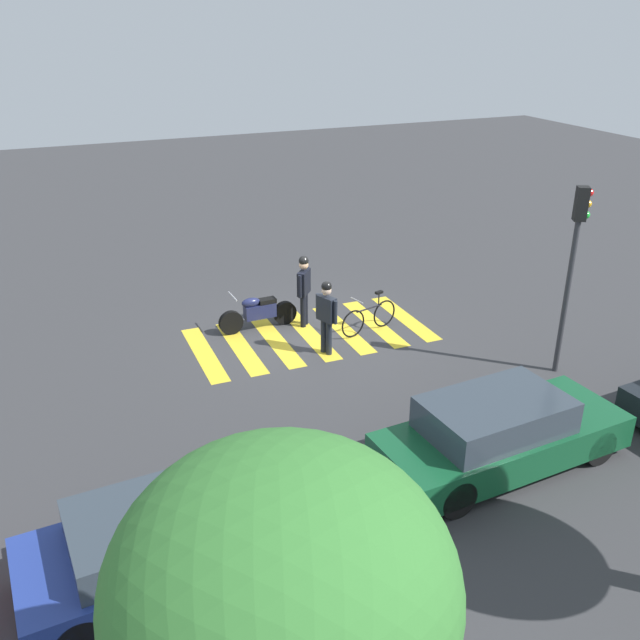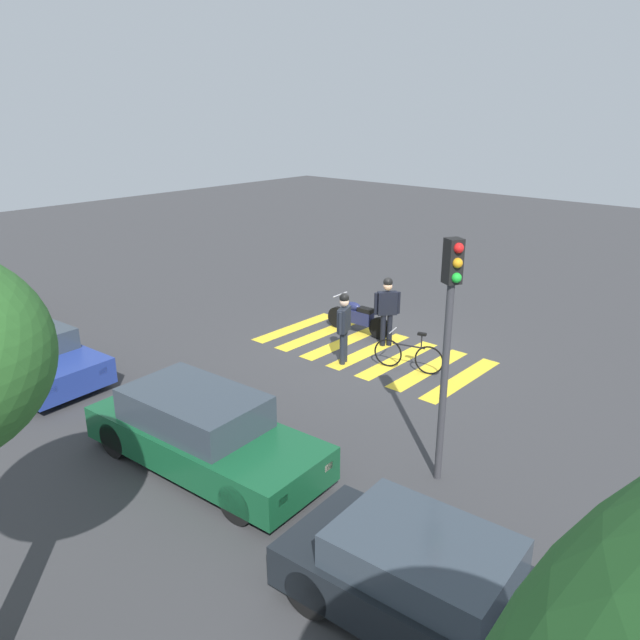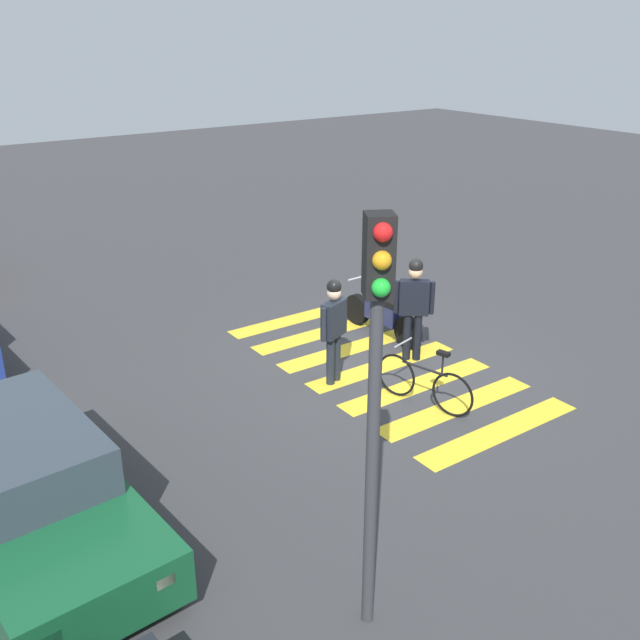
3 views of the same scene
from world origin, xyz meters
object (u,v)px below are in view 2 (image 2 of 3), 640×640
at_px(police_motorcycle, 358,318).
at_px(officer_on_foot, 387,306).
at_px(car_black_suv, 432,585).
at_px(traffic_light_pole, 449,325).
at_px(car_blue_hatchback, 27,355).
at_px(car_green_compact, 202,432).
at_px(leaning_bicycle, 409,355).
at_px(officer_by_motorcycle, 344,323).

height_order(police_motorcycle, officer_on_foot, officer_on_foot).
xyz_separation_m(car_black_suv, traffic_light_pole, (1.60, -2.81, 2.22)).
bearing_deg(traffic_light_pole, car_blue_hatchback, 16.89).
bearing_deg(car_green_compact, car_blue_hatchback, 4.06).
xyz_separation_m(car_green_compact, traffic_light_pole, (-3.35, -2.40, 2.16)).
distance_m(officer_on_foot, car_blue_hatchback, 8.83).
bearing_deg(car_black_suv, car_blue_hatchback, 0.06).
bearing_deg(police_motorcycle, car_black_suv, 133.19).
height_order(car_green_compact, car_blue_hatchback, car_green_compact).
distance_m(officer_on_foot, car_green_compact, 6.95).
distance_m(leaning_bicycle, officer_by_motorcycle, 1.75).
xyz_separation_m(leaning_bicycle, traffic_light_pole, (-2.96, 3.49, 2.42)).
xyz_separation_m(police_motorcycle, leaning_bicycle, (-2.51, 1.24, -0.06)).
bearing_deg(car_blue_hatchback, traffic_light_pole, -163.11).
xyz_separation_m(car_black_suv, car_blue_hatchback, (10.89, 0.01, 0.01)).
relative_size(police_motorcycle, car_green_compact, 0.44).
height_order(officer_on_foot, car_blue_hatchback, officer_on_foot).
relative_size(leaning_bicycle, car_black_suv, 0.42).
relative_size(police_motorcycle, car_black_suv, 0.51).
bearing_deg(police_motorcycle, car_green_compact, 106.58).
xyz_separation_m(officer_on_foot, car_black_suv, (-5.93, 7.28, -0.51)).
height_order(officer_by_motorcycle, car_blue_hatchback, officer_by_motorcycle).
relative_size(car_black_suv, traffic_light_pole, 0.96).
relative_size(officer_on_foot, car_blue_hatchback, 0.45).
bearing_deg(leaning_bicycle, officer_by_motorcycle, 24.96).
xyz_separation_m(leaning_bicycle, officer_on_foot, (1.37, -0.98, 0.71)).
bearing_deg(traffic_light_pole, car_black_suv, 119.61).
bearing_deg(leaning_bicycle, car_blue_hatchback, 44.90).
xyz_separation_m(officer_by_motorcycle, car_green_compact, (-1.07, 5.21, -0.40)).
bearing_deg(officer_on_foot, officer_by_motorcycle, 86.67).
bearing_deg(car_black_suv, car_green_compact, -4.73).
distance_m(officer_by_motorcycle, traffic_light_pole, 5.53).
bearing_deg(police_motorcycle, traffic_light_pole, 139.22).
bearing_deg(car_black_suv, police_motorcycle, -46.81).
bearing_deg(leaning_bicycle, traffic_light_pole, 130.36).
bearing_deg(car_green_compact, officer_on_foot, -81.89).
distance_m(car_black_suv, traffic_light_pole, 3.92).
distance_m(police_motorcycle, officer_on_foot, 1.34).
xyz_separation_m(police_motorcycle, officer_on_foot, (-1.14, 0.26, 0.65)).
height_order(police_motorcycle, leaning_bicycle, police_motorcycle).
distance_m(officer_on_foot, car_black_suv, 9.40).
bearing_deg(officer_by_motorcycle, leaning_bicycle, -155.04).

